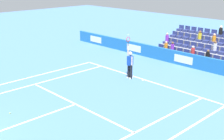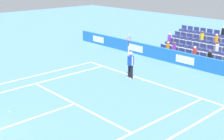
{
  "view_description": "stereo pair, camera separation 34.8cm",
  "coord_description": "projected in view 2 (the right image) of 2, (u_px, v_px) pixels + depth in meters",
  "views": [
    {
      "loc": [
        -11.68,
        2.18,
        6.46
      ],
      "look_at": [
        0.42,
        -9.43,
        1.1
      ],
      "focal_mm": 48.36,
      "sensor_mm": 36.0,
      "label": 1
    },
    {
      "loc": [
        -11.92,
        1.92,
        6.46
      ],
      "look_at": [
        0.42,
        -9.43,
        1.1
      ],
      "focal_mm": 48.36,
      "sensor_mm": 36.0,
      "label": 2
    }
  ],
  "objects": [
    {
      "name": "line_singles_sideline_left",
      "position": [
        29.0,
        85.0,
        18.28
      ],
      "size": [
        0.1,
        11.89,
        0.01
      ],
      "primitive_type": "cube",
      "color": "white",
      "rests_on": "ground"
    },
    {
      "name": "line_centre_mark",
      "position": [
        144.0,
        80.0,
        19.16
      ],
      "size": [
        0.1,
        0.2,
        0.01
      ],
      "primitive_type": "cube",
      "color": "white",
      "rests_on": "ground"
    },
    {
      "name": "sponsor_barrier",
      "position": [
        186.0,
        60.0,
        21.95
      ],
      "size": [
        24.37,
        0.22,
        1.0
      ],
      "color": "#1E66AD",
      "rests_on": "ground"
    },
    {
      "name": "line_doubles_sideline_left",
      "position": [
        18.0,
        80.0,
        19.24
      ],
      "size": [
        0.1,
        11.89,
        0.01
      ],
      "primitive_type": "cube",
      "color": "white",
      "rests_on": "ground"
    },
    {
      "name": "line_service",
      "position": [
        75.0,
        104.0,
        15.69
      ],
      "size": [
        8.23,
        0.1,
        0.01
      ],
      "primitive_type": "cube",
      "color": "white",
      "rests_on": "ground"
    },
    {
      "name": "loose_tennis_ball",
      "position": [
        9.0,
        112.0,
        14.67
      ],
      "size": [
        0.07,
        0.07,
        0.07
      ],
      "primitive_type": "sphere",
      "color": "#D1E533",
      "rests_on": "ground"
    },
    {
      "name": "tennis_player",
      "position": [
        131.0,
        64.0,
        19.22
      ],
      "size": [
        0.52,
        0.38,
        2.85
      ],
      "color": "black",
      "rests_on": "ground"
    },
    {
      "name": "line_centre_service",
      "position": [
        17.0,
        124.0,
        13.62
      ],
      "size": [
        0.1,
        6.4,
        0.01
      ],
      "primitive_type": "cube",
      "color": "white",
      "rests_on": "ground"
    },
    {
      "name": "stadium_stand",
      "position": [
        207.0,
        50.0,
        23.78
      ],
      "size": [
        6.82,
        3.8,
        2.61
      ],
      "color": "gray",
      "rests_on": "ground"
    },
    {
      "name": "line_baseline",
      "position": [
        145.0,
        80.0,
        19.23
      ],
      "size": [
        10.97,
        0.1,
        0.01
      ],
      "primitive_type": "cube",
      "color": "white",
      "rests_on": "ground"
    },
    {
      "name": "line_singles_sideline_right",
      "position": [
        124.0,
        137.0,
        12.51
      ],
      "size": [
        0.1,
        11.89,
        0.01
      ],
      "primitive_type": "cube",
      "color": "white",
      "rests_on": "ground"
    }
  ]
}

